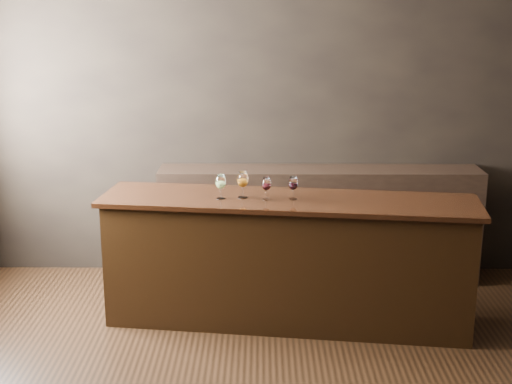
{
  "coord_description": "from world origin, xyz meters",
  "views": [
    {
      "loc": [
        0.11,
        -3.98,
        2.43
      ],
      "look_at": [
        0.07,
        1.13,
        1.04
      ],
      "focal_mm": 50.0,
      "sensor_mm": 36.0,
      "label": 1
    }
  ],
  "objects_px": {
    "glass_amber": "(243,180)",
    "glass_red_b": "(293,184)",
    "bar_counter": "(287,263)",
    "glass_red_a": "(266,184)",
    "back_bar_shelf": "(319,224)",
    "glass_white": "(221,182)"
  },
  "relations": [
    {
      "from": "glass_amber",
      "to": "glass_red_b",
      "type": "height_order",
      "value": "glass_amber"
    },
    {
      "from": "glass_amber",
      "to": "glass_red_a",
      "type": "relative_size",
      "value": 1.18
    },
    {
      "from": "bar_counter",
      "to": "back_bar_shelf",
      "type": "height_order",
      "value": "back_bar_shelf"
    },
    {
      "from": "bar_counter",
      "to": "glass_amber",
      "type": "bearing_deg",
      "value": -177.19
    },
    {
      "from": "glass_amber",
      "to": "glass_white",
      "type": "bearing_deg",
      "value": -168.39
    },
    {
      "from": "back_bar_shelf",
      "to": "glass_red_a",
      "type": "bearing_deg",
      "value": -117.0
    },
    {
      "from": "glass_amber",
      "to": "glass_red_b",
      "type": "distance_m",
      "value": 0.38
    },
    {
      "from": "bar_counter",
      "to": "glass_white",
      "type": "height_order",
      "value": "glass_white"
    },
    {
      "from": "back_bar_shelf",
      "to": "glass_white",
      "type": "bearing_deg",
      "value": -131.75
    },
    {
      "from": "glass_red_a",
      "to": "glass_red_b",
      "type": "distance_m",
      "value": 0.2
    },
    {
      "from": "bar_counter",
      "to": "glass_red_a",
      "type": "relative_size",
      "value": 16.01
    },
    {
      "from": "glass_amber",
      "to": "glass_red_a",
      "type": "bearing_deg",
      "value": -15.96
    },
    {
      "from": "glass_white",
      "to": "glass_red_a",
      "type": "distance_m",
      "value": 0.34
    },
    {
      "from": "glass_red_a",
      "to": "bar_counter",
      "type": "bearing_deg",
      "value": 8.4
    },
    {
      "from": "glass_red_a",
      "to": "glass_red_b",
      "type": "bearing_deg",
      "value": 3.41
    },
    {
      "from": "bar_counter",
      "to": "glass_white",
      "type": "xyz_separation_m",
      "value": [
        -0.5,
        -0.01,
        0.64
      ]
    },
    {
      "from": "back_bar_shelf",
      "to": "glass_white",
      "type": "relative_size",
      "value": 14.99
    },
    {
      "from": "bar_counter",
      "to": "glass_red_b",
      "type": "xyz_separation_m",
      "value": [
        0.04,
        -0.01,
        0.63
      ]
    },
    {
      "from": "glass_amber",
      "to": "glass_red_a",
      "type": "distance_m",
      "value": 0.18
    },
    {
      "from": "back_bar_shelf",
      "to": "glass_red_a",
      "type": "xyz_separation_m",
      "value": [
        -0.47,
        -0.92,
        0.6
      ]
    },
    {
      "from": "glass_amber",
      "to": "bar_counter",
      "type": "bearing_deg",
      "value": -4.45
    },
    {
      "from": "glass_red_a",
      "to": "glass_red_b",
      "type": "height_order",
      "value": "glass_red_b"
    }
  ]
}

